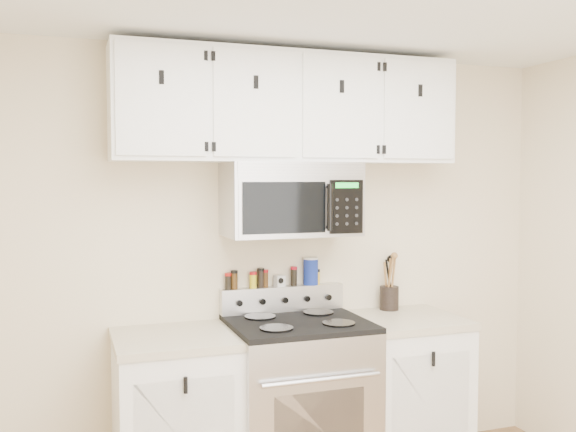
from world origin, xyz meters
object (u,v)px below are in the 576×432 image
object	(u,v)px
microwave	(291,199)
utensil_crock	(389,296)
range	(298,402)
salt_canister	(311,271)

from	to	relation	value
microwave	utensil_crock	size ratio (longest dim) A/B	2.19
range	utensil_crock	world-z (taller)	utensil_crock
range	utensil_crock	distance (m)	0.90
microwave	range	bearing A→B (deg)	-90.23
range	utensil_crock	size ratio (longest dim) A/B	3.18
salt_canister	range	bearing A→B (deg)	-122.99
range	salt_canister	size ratio (longest dim) A/B	6.56
utensil_crock	salt_canister	world-z (taller)	salt_canister
microwave	salt_canister	bearing A→B (deg)	40.39
utensil_crock	salt_canister	xyz separation A→B (m)	(-0.51, 0.05, 0.18)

